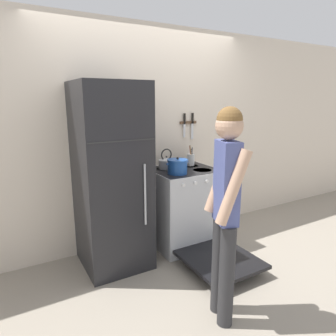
{
  "coord_description": "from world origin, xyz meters",
  "views": [
    {
      "loc": [
        -1.54,
        -3.18,
        1.72
      ],
      "look_at": [
        0.0,
        -0.48,
        1.0
      ],
      "focal_mm": 32.0,
      "sensor_mm": 36.0,
      "label": 1
    }
  ],
  "objects_px": {
    "stove_range": "(185,208)",
    "dutch_oven_pot": "(177,166)",
    "tea_kettle": "(167,163)",
    "utensil_jar": "(191,159)",
    "refrigerator": "(111,178)",
    "person": "(226,205)"
  },
  "relations": [
    {
      "from": "stove_range",
      "to": "utensil_jar",
      "type": "relative_size",
      "value": 5.58
    },
    {
      "from": "stove_range",
      "to": "tea_kettle",
      "type": "bearing_deg",
      "value": 132.23
    },
    {
      "from": "refrigerator",
      "to": "stove_range",
      "type": "relative_size",
      "value": 1.34
    },
    {
      "from": "tea_kettle",
      "to": "dutch_oven_pot",
      "type": "bearing_deg",
      "value": -92.83
    },
    {
      "from": "stove_range",
      "to": "person",
      "type": "height_order",
      "value": "person"
    },
    {
      "from": "stove_range",
      "to": "dutch_oven_pot",
      "type": "height_order",
      "value": "dutch_oven_pot"
    },
    {
      "from": "dutch_oven_pot",
      "to": "utensil_jar",
      "type": "xyz_separation_m",
      "value": [
        0.36,
        0.27,
        -0.0
      ]
    },
    {
      "from": "dutch_oven_pot",
      "to": "stove_range",
      "type": "bearing_deg",
      "value": 29.2
    },
    {
      "from": "tea_kettle",
      "to": "utensil_jar",
      "type": "bearing_deg",
      "value": 0.98
    },
    {
      "from": "utensil_jar",
      "to": "person",
      "type": "distance_m",
      "value": 1.51
    },
    {
      "from": "dutch_oven_pot",
      "to": "tea_kettle",
      "type": "relative_size",
      "value": 1.14
    },
    {
      "from": "dutch_oven_pot",
      "to": "utensil_jar",
      "type": "height_order",
      "value": "utensil_jar"
    },
    {
      "from": "stove_range",
      "to": "tea_kettle",
      "type": "height_order",
      "value": "tea_kettle"
    },
    {
      "from": "refrigerator",
      "to": "utensil_jar",
      "type": "bearing_deg",
      "value": 8.24
    },
    {
      "from": "dutch_oven_pot",
      "to": "tea_kettle",
      "type": "distance_m",
      "value": 0.27
    },
    {
      "from": "dutch_oven_pot",
      "to": "utensil_jar",
      "type": "relative_size",
      "value": 1.07
    },
    {
      "from": "refrigerator",
      "to": "utensil_jar",
      "type": "xyz_separation_m",
      "value": [
        1.07,
        0.15,
        0.06
      ]
    },
    {
      "from": "stove_range",
      "to": "tea_kettle",
      "type": "relative_size",
      "value": 5.93
    },
    {
      "from": "stove_range",
      "to": "dutch_oven_pot",
      "type": "xyz_separation_m",
      "value": [
        -0.17,
        -0.09,
        0.54
      ]
    },
    {
      "from": "stove_range",
      "to": "dutch_oven_pot",
      "type": "relative_size",
      "value": 5.2
    },
    {
      "from": "refrigerator",
      "to": "person",
      "type": "relative_size",
      "value": 1.13
    },
    {
      "from": "stove_range",
      "to": "person",
      "type": "relative_size",
      "value": 0.84
    }
  ]
}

